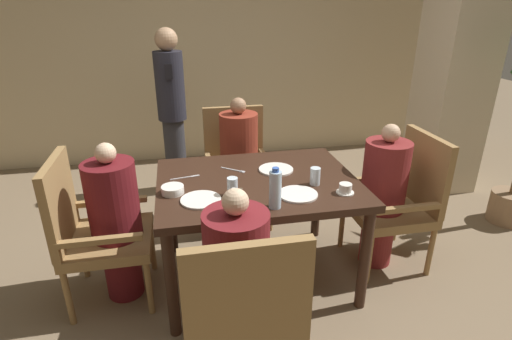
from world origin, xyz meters
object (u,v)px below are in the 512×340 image
diner_in_left_chair (116,221)px  glass_tall_near (232,187)px  standing_host (172,108)px  plate_main_right (201,200)px  bowl_small (173,190)px  plate_dessert_center (298,194)px  diner_in_near_chair (237,286)px  diner_in_far_chair (239,162)px  water_bottle (275,189)px  chair_right_side (401,197)px  glass_tall_mid (315,176)px  chair_far_side (237,162)px  chair_left_side (92,228)px  diner_in_right_chair (382,195)px  plate_main_left (276,169)px  chair_near_corner (242,312)px  teacup_with_saucer (345,189)px

diner_in_left_chair → glass_tall_near: diner_in_left_chair is taller
standing_host → plate_main_right: bearing=-85.5°
plate_main_right → bowl_small: (-0.16, 0.13, 0.02)m
glass_tall_near → plate_dessert_center: bearing=-11.5°
diner_in_near_chair → plate_dessert_center: (0.46, 0.51, 0.22)m
diner_in_far_chair → water_bottle: bearing=-89.0°
chair_right_side → plate_main_right: size_ratio=4.16×
glass_tall_mid → diner_in_left_chair: bearing=173.6°
chair_far_side → diner_in_near_chair: (-0.26, -1.71, 0.03)m
diner_in_far_chair → water_bottle: 1.21m
chair_left_side → chair_right_side: same height
diner_in_right_chair → plate_main_left: 0.81m
diner_in_far_chair → chair_near_corner: bearing=-98.8°
chair_near_corner → plate_main_right: bearing=100.3°
plate_dessert_center → glass_tall_near: bearing=168.5°
diner_in_right_chair → diner_in_far_chair: bearing=140.1°
chair_near_corner → plate_main_left: chair_near_corner is taller
diner_in_near_chair → plate_main_left: diner_in_near_chair is taller
diner_in_right_chair → plate_main_left: size_ratio=4.55×
glass_tall_near → teacup_with_saucer: bearing=-9.1°
diner_in_right_chair → plate_main_right: bearing=-170.2°
chair_right_side → diner_in_right_chair: (-0.15, 0.00, 0.03)m
chair_near_corner → standing_host: bearing=96.1°
chair_far_side → diner_in_near_chair: diner_in_near_chair is taller
diner_in_right_chair → glass_tall_near: diner_in_right_chair is taller
water_bottle → glass_tall_mid: (0.33, 0.25, -0.06)m
diner_in_far_chair → diner_in_near_chair: 1.58m
diner_in_left_chair → plate_main_left: 1.12m
plate_main_left → teacup_with_saucer: teacup_with_saucer is taller
plate_main_left → plate_main_right: same height
diner_in_far_chair → bowl_small: bearing=-122.4°
teacup_with_saucer → glass_tall_near: 0.70m
standing_host → bowl_small: 1.72m
chair_near_corner → chair_left_side: bearing=131.3°
chair_near_corner → standing_host: size_ratio=0.61×
chair_left_side → chair_near_corner: bearing=-48.7°
teacup_with_saucer → glass_tall_near: bearing=170.9°
plate_main_left → plate_dessert_center: same height
chair_right_side → plate_dessert_center: (-0.89, -0.27, 0.24)m
teacup_with_saucer → water_bottle: (-0.47, -0.09, 0.09)m
plate_main_right → bowl_small: 0.21m
chair_near_corner → plate_dessert_center: (0.46, 0.66, 0.24)m
plate_main_left → glass_tall_near: glass_tall_near is taller
glass_tall_mid → water_bottle: bearing=-142.5°
chair_left_side → glass_tall_near: size_ratio=8.79×
chair_right_side → glass_tall_mid: bearing=-169.0°
diner_in_far_chair → plate_main_right: (-0.39, -1.01, 0.18)m
diner_in_far_chair → diner_in_near_chair: size_ratio=1.05×
chair_left_side → standing_host: size_ratio=0.61×
chair_left_side → glass_tall_mid: (1.43, -0.14, 0.30)m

